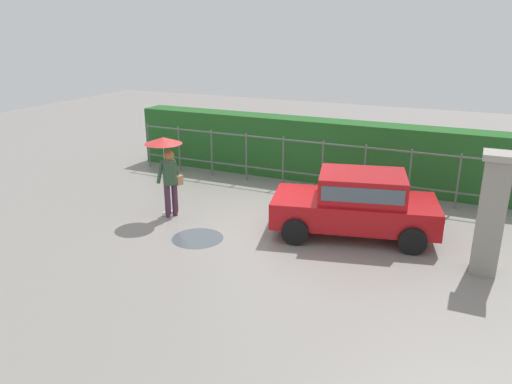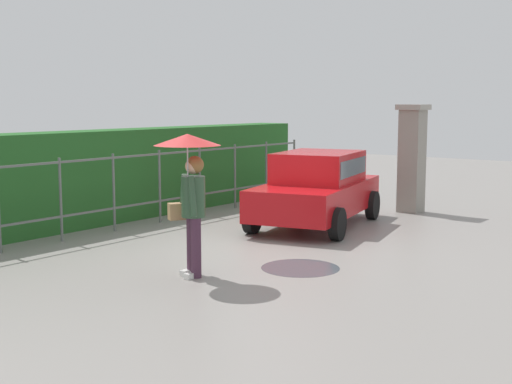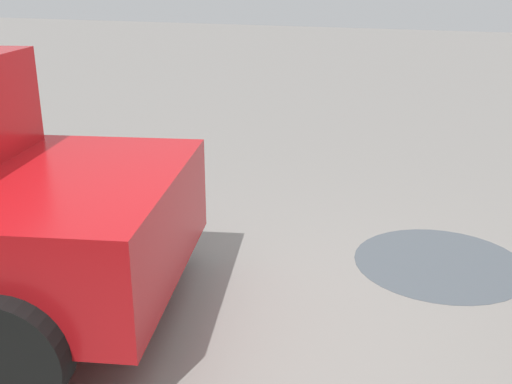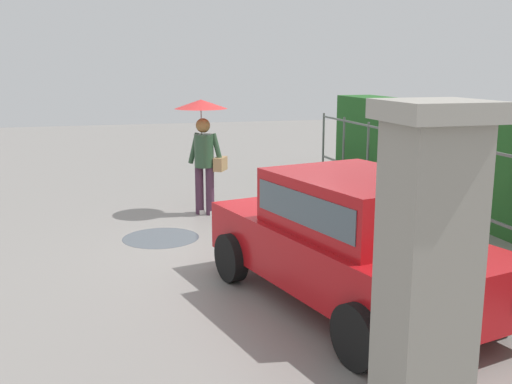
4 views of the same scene
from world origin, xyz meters
name	(u,v)px [view 2 (image 2 of 4)]	position (x,y,z in m)	size (l,w,h in m)	color
ground_plane	(261,245)	(0.00, 0.00, 0.00)	(40.00, 40.00, 0.00)	gray
car	(317,186)	(2.22, 0.25, 0.80)	(3.98, 2.53, 1.48)	#B71116
pedestrian	(190,176)	(-2.38, -0.55, 1.45)	(0.93, 0.93, 2.04)	#47283D
gate_pillar	(412,157)	(4.96, -0.52, 1.24)	(0.60, 0.60, 2.42)	gray
fence_section	(137,186)	(-0.07, 3.01, 0.83)	(11.11, 0.05, 1.50)	#59605B
hedge_row	(104,176)	(-0.07, 4.01, 0.95)	(12.06, 0.90, 1.90)	#235B23
puddle_near	(300,268)	(-1.00, -1.50, 0.00)	(1.19, 1.19, 0.00)	#4C545B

